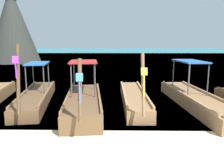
# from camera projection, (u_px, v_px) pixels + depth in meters

# --- Properties ---
(ground) EXTENTS (120.00, 120.00, 0.00)m
(ground) POSITION_uv_depth(u_px,v_px,m) (109.00, 164.00, 5.45)
(ground) COLOR beige
(sea_water) EXTENTS (120.00, 120.00, 0.00)m
(sea_water) POSITION_uv_depth(u_px,v_px,m) (116.00, 53.00, 66.60)
(sea_water) COLOR #147A89
(sea_water) RESTS_ON ground
(longtail_boat_violet_ribbon) EXTENTS (2.16, 6.50, 2.82)m
(longtail_boat_violet_ribbon) POSITION_uv_depth(u_px,v_px,m) (36.00, 96.00, 10.99)
(longtail_boat_violet_ribbon) COLOR brown
(longtail_boat_violet_ribbon) RESTS_ON ground
(longtail_boat_blue_ribbon) EXTENTS (1.97, 5.99, 2.41)m
(longtail_boat_blue_ribbon) POSITION_uv_depth(u_px,v_px,m) (84.00, 102.00, 9.73)
(longtail_boat_blue_ribbon) COLOR brown
(longtail_boat_blue_ribbon) RESTS_ON ground
(longtail_boat_yellow_ribbon) EXTENTS (1.14, 6.59, 2.54)m
(longtail_boat_yellow_ribbon) POSITION_uv_depth(u_px,v_px,m) (134.00, 98.00, 10.88)
(longtail_boat_yellow_ribbon) COLOR olive
(longtail_boat_yellow_ribbon) RESTS_ON ground
(longtail_boat_red_ribbon) EXTENTS (1.79, 7.40, 2.57)m
(longtail_boat_red_ribbon) POSITION_uv_depth(u_px,v_px,m) (195.00, 99.00, 10.35)
(longtail_boat_red_ribbon) COLOR olive
(longtail_boat_red_ribbon) RESTS_ON ground
(karst_rock) EXTENTS (7.93, 7.50, 10.69)m
(karst_rock) POSITION_uv_depth(u_px,v_px,m) (12.00, 26.00, 33.11)
(karst_rock) COLOR #2D302B
(karst_rock) RESTS_ON ground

